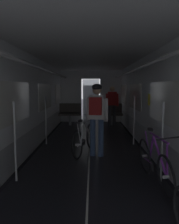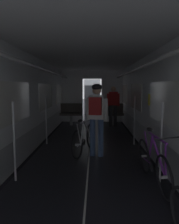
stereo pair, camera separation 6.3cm
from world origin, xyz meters
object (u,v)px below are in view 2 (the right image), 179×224
object	(u,v)px
bench_seat_far_left	(71,112)
bench_seat_far_right	(112,112)
person_cyclist_aisle	(97,112)
person_standing_near_bench	(113,103)
bicycle_purple	(153,162)
bicycle_silver_in_aisle	(85,138)

from	to	relation	value
bench_seat_far_left	bench_seat_far_right	distance (m)	1.80
person_cyclist_aisle	person_standing_near_bench	xyz separation A→B (m)	(0.73, 4.14, -0.10)
bicycle_purple	person_cyclist_aisle	world-z (taller)	person_cyclist_aisle
bench_seat_far_left	bicycle_silver_in_aisle	world-z (taller)	bench_seat_far_left
bench_seat_far_left	person_cyclist_aisle	bearing A→B (deg)	-76.61
bench_seat_far_left	bicycle_purple	distance (m)	6.39
bench_seat_far_right	person_standing_near_bench	bearing A→B (deg)	-89.59
person_cyclist_aisle	bicycle_silver_in_aisle	xyz separation A→B (m)	(-0.29, 0.26, -0.69)
bench_seat_far_right	person_standing_near_bench	size ratio (longest dim) A/B	0.58
bench_seat_far_right	bench_seat_far_left	bearing A→B (deg)	180.00
bench_seat_far_left	person_cyclist_aisle	distance (m)	4.67
bench_seat_far_right	person_cyclist_aisle	bearing A→B (deg)	-99.11
bicycle_purple	person_standing_near_bench	bearing A→B (deg)	92.22
bench_seat_far_right	bicycle_silver_in_aisle	size ratio (longest dim) A/B	0.60
bench_seat_far_left	bicycle_purple	size ratio (longest dim) A/B	0.58
bench_seat_far_left	bench_seat_far_right	xyz separation A→B (m)	(1.80, 0.00, 0.00)
bench_seat_far_left	bicycle_silver_in_aisle	distance (m)	4.33
bicycle_purple	person_standing_near_bench	size ratio (longest dim) A/B	1.00
bicycle_silver_in_aisle	person_standing_near_bench	size ratio (longest dim) A/B	0.97
person_cyclist_aisle	bench_seat_far_left	bearing A→B (deg)	103.39
bench_seat_far_left	person_cyclist_aisle	world-z (taller)	person_cyclist_aisle
bicycle_silver_in_aisle	person_standing_near_bench	xyz separation A→B (m)	(1.02, 3.88, 0.59)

